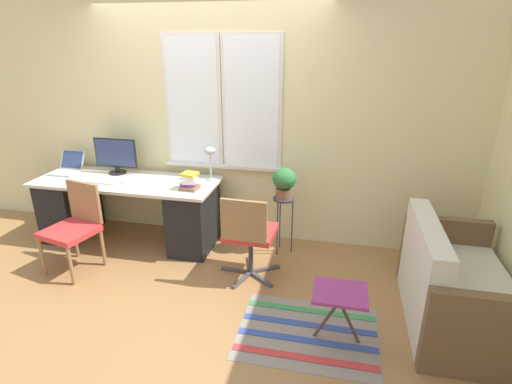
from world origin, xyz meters
TOP-DOWN VIEW (x-y plane):
  - ground_plane at (0.00, 0.00)m, footprint 14.00×14.00m
  - wall_back_with_window at (0.01, 0.81)m, footprint 9.00×0.12m
  - desk at (-0.85, 0.36)m, footprint 1.99×0.73m
  - laptop at (-1.64, 0.48)m, footprint 0.29×0.34m
  - monitor at (-1.06, 0.56)m, footprint 0.50×0.20m
  - keyboard at (-1.08, 0.25)m, footprint 0.41×0.15m
  - mouse at (-0.82, 0.25)m, footprint 0.04×0.06m
  - desk_lamp at (0.05, 0.58)m, footprint 0.12×0.12m
  - book_stack at (-0.07, 0.24)m, footprint 0.20×0.18m
  - desk_chair_wooden at (-1.07, -0.28)m, footprint 0.53×0.54m
  - office_chair_swivel at (0.63, -0.11)m, footprint 0.57×0.59m
  - couch_loveseat at (2.36, -0.39)m, footprint 0.74×1.26m
  - plant_stand at (0.87, 0.47)m, footprint 0.22×0.22m
  - potted_plant at (0.87, 0.47)m, footprint 0.24×0.24m
  - floor_rug_striped at (1.26, -0.77)m, footprint 1.09×0.82m
  - folding_stool at (1.48, -0.80)m, footprint 0.40×0.34m

SIDE VIEW (x-z plane):
  - ground_plane at x=0.00m, z-range 0.00..0.00m
  - floor_rug_striped at x=1.26m, z-range 0.00..0.01m
  - couch_loveseat at x=2.36m, z-range -0.13..0.72m
  - desk at x=-0.85m, z-range 0.03..0.75m
  - folding_stool at x=1.48m, z-range 0.17..0.61m
  - desk_chair_wooden at x=-1.07m, z-range 0.03..0.89m
  - office_chair_swivel at x=0.63m, z-range 0.04..0.91m
  - plant_stand at x=0.87m, z-range 0.22..0.84m
  - keyboard at x=-1.08m, z-range 0.72..0.74m
  - mouse at x=-0.82m, z-range 0.72..0.75m
  - laptop at x=-1.64m, z-range 0.66..0.88m
  - potted_plant at x=0.87m, z-range 0.64..0.96m
  - book_stack at x=-0.07m, z-range 0.72..0.89m
  - monitor at x=-1.06m, z-range 0.73..1.13m
  - desk_lamp at x=0.05m, z-range 0.82..1.18m
  - wall_back_with_window at x=0.01m, z-range 0.00..2.70m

